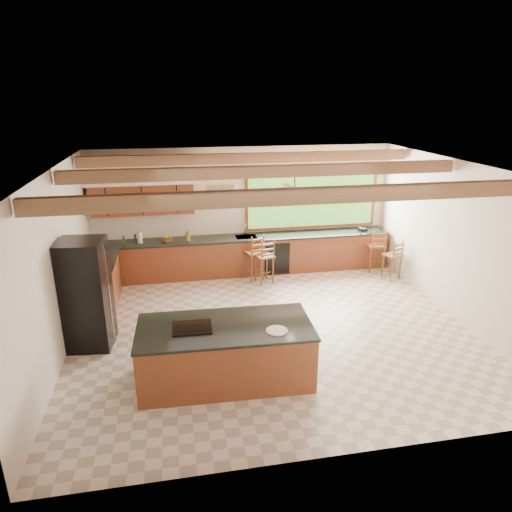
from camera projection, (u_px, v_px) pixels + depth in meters
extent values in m
plane|color=beige|center=(272.00, 329.00, 8.53)|extent=(7.20, 7.20, 0.00)
cube|color=beige|center=(244.00, 210.00, 11.04)|extent=(7.20, 0.04, 3.00)
cube|color=beige|center=(337.00, 349.00, 5.02)|extent=(7.20, 0.04, 3.00)
cube|color=beige|center=(57.00, 267.00, 7.41)|extent=(0.04, 6.50, 3.00)
cube|color=beige|center=(458.00, 242.00, 8.65)|extent=(0.04, 6.50, 3.00)
cube|color=#996D4C|center=(274.00, 168.00, 7.53)|extent=(7.20, 6.50, 0.04)
cube|color=#895F44|center=(300.00, 196.00, 6.09)|extent=(7.10, 0.15, 0.22)
cube|color=#895F44|center=(268.00, 171.00, 8.04)|extent=(7.10, 0.15, 0.22)
cube|color=#895F44|center=(250.00, 158.00, 9.70)|extent=(7.10, 0.15, 0.22)
cube|color=brown|center=(143.00, 199.00, 10.32)|extent=(2.30, 0.35, 0.70)
cube|color=white|center=(140.00, 173.00, 10.06)|extent=(2.60, 0.50, 0.48)
cylinder|color=#FFEABF|center=(108.00, 184.00, 10.01)|extent=(0.10, 0.10, 0.01)
cylinder|color=#FFEABF|center=(173.00, 182.00, 10.26)|extent=(0.10, 0.10, 0.01)
cube|color=#79C747|center=(312.00, 200.00, 11.25)|extent=(3.20, 0.04, 1.30)
cube|color=#C08A3A|center=(221.00, 197.00, 10.80)|extent=(0.64, 0.03, 0.54)
cube|color=#3F715B|center=(221.00, 197.00, 10.78)|extent=(0.54, 0.01, 0.44)
cube|color=brown|center=(246.00, 256.00, 11.08)|extent=(7.00, 0.65, 0.88)
cube|color=black|center=(246.00, 237.00, 10.93)|extent=(7.04, 0.69, 0.04)
cube|color=brown|center=(98.00, 291.00, 9.07)|extent=(0.65, 2.35, 0.88)
cube|color=black|center=(95.00, 270.00, 8.92)|extent=(0.69, 2.39, 0.04)
cube|color=black|center=(277.00, 259.00, 10.90)|extent=(0.60, 0.02, 0.78)
cube|color=silver|center=(246.00, 237.00, 10.93)|extent=(0.50, 0.38, 0.03)
cylinder|color=silver|center=(245.00, 228.00, 11.06)|extent=(0.03, 0.03, 0.30)
cylinder|color=silver|center=(245.00, 224.00, 10.92)|extent=(0.03, 0.20, 0.03)
cylinder|color=silver|center=(140.00, 238.00, 10.39)|extent=(0.11, 0.11, 0.27)
cylinder|color=#20471C|center=(124.00, 240.00, 10.39)|extent=(0.05, 0.05, 0.18)
cylinder|color=#20471C|center=(135.00, 238.00, 10.50)|extent=(0.05, 0.05, 0.19)
cube|color=black|center=(363.00, 229.00, 11.38)|extent=(0.23, 0.20, 0.09)
cube|color=brown|center=(226.00, 354.00, 6.91)|extent=(2.60, 1.27, 0.87)
cube|color=black|center=(225.00, 327.00, 6.76)|extent=(2.64, 1.31, 0.04)
cube|color=black|center=(192.00, 328.00, 6.68)|extent=(0.59, 0.47, 0.02)
cylinder|color=silver|center=(277.00, 331.00, 6.60)|extent=(0.32, 0.32, 0.02)
cube|color=black|center=(86.00, 294.00, 7.69)|extent=(0.81, 0.80, 1.91)
cube|color=silver|center=(109.00, 293.00, 7.76)|extent=(0.03, 0.05, 1.75)
cube|color=brown|center=(254.00, 252.00, 10.59)|extent=(0.52, 0.52, 0.04)
cylinder|color=brown|center=(248.00, 269.00, 10.53)|extent=(0.04, 0.04, 0.66)
cylinder|color=brown|center=(262.00, 268.00, 10.59)|extent=(0.04, 0.04, 0.66)
cylinder|color=brown|center=(246.00, 264.00, 10.83)|extent=(0.04, 0.04, 0.66)
cylinder|color=brown|center=(259.00, 263.00, 10.89)|extent=(0.04, 0.04, 0.66)
cube|color=brown|center=(264.00, 256.00, 10.43)|extent=(0.48, 0.48, 0.04)
cylinder|color=brown|center=(259.00, 272.00, 10.37)|extent=(0.04, 0.04, 0.63)
cylinder|color=brown|center=(272.00, 272.00, 10.43)|extent=(0.04, 0.04, 0.63)
cylinder|color=brown|center=(256.00, 268.00, 10.66)|extent=(0.04, 0.04, 0.63)
cylinder|color=brown|center=(269.00, 267.00, 10.71)|extent=(0.04, 0.04, 0.63)
cube|color=brown|center=(376.00, 245.00, 11.12)|extent=(0.43, 0.43, 0.04)
cylinder|color=brown|center=(371.00, 261.00, 11.07)|extent=(0.04, 0.04, 0.64)
cylinder|color=brown|center=(383.00, 260.00, 11.12)|extent=(0.04, 0.04, 0.64)
cylinder|color=brown|center=(366.00, 257.00, 11.35)|extent=(0.04, 0.04, 0.64)
cylinder|color=brown|center=(378.00, 256.00, 11.41)|extent=(0.04, 0.04, 0.64)
cube|color=brown|center=(393.00, 255.00, 10.65)|extent=(0.45, 0.45, 0.04)
cylinder|color=brown|center=(388.00, 270.00, 10.60)|extent=(0.03, 0.03, 0.57)
cylinder|color=brown|center=(400.00, 269.00, 10.65)|extent=(0.03, 0.03, 0.57)
cylinder|color=brown|center=(383.00, 266.00, 10.86)|extent=(0.03, 0.03, 0.57)
cylinder|color=brown|center=(394.00, 265.00, 10.91)|extent=(0.03, 0.03, 0.57)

